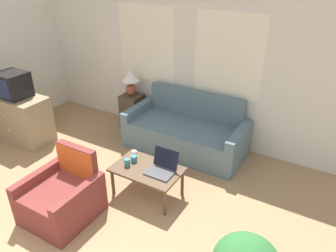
# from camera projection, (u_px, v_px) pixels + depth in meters

# --- Properties ---
(wall_back) EXTENTS (6.99, 0.06, 2.60)m
(wall_back) POSITION_uv_depth(u_px,v_px,m) (190.00, 64.00, 5.41)
(wall_back) COLOR silver
(wall_back) RESTS_ON ground_plane
(couch) EXTENTS (1.97, 0.88, 0.92)m
(couch) POSITION_uv_depth(u_px,v_px,m) (187.00, 133.00, 5.45)
(couch) COLOR slate
(couch) RESTS_ON ground_plane
(armchair) EXTENTS (0.78, 0.82, 0.84)m
(armchair) POSITION_uv_depth(u_px,v_px,m) (64.00, 197.00, 4.05)
(armchair) COLOR brown
(armchair) RESTS_ON ground_plane
(tv_dresser) EXTENTS (1.05, 0.56, 0.81)m
(tv_dresser) POSITION_uv_depth(u_px,v_px,m) (21.00, 118.00, 5.66)
(tv_dresser) COLOR #998460
(tv_dresser) RESTS_ON ground_plane
(television) EXTENTS (0.47, 0.43, 0.42)m
(television) POSITION_uv_depth(u_px,v_px,m) (13.00, 85.00, 5.37)
(television) COLOR black
(television) RESTS_ON tv_dresser
(side_table) EXTENTS (0.36, 0.36, 0.64)m
(side_table) POSITION_uv_depth(u_px,v_px,m) (132.00, 111.00, 6.11)
(side_table) COLOR #4C3D2D
(side_table) RESTS_ON ground_plane
(table_lamp) EXTENTS (0.34, 0.34, 0.46)m
(table_lamp) POSITION_uv_depth(u_px,v_px,m) (131.00, 80.00, 5.82)
(table_lamp) COLOR brown
(table_lamp) RESTS_ON side_table
(coffee_table) EXTENTS (0.91, 0.58, 0.42)m
(coffee_table) POSITION_uv_depth(u_px,v_px,m) (147.00, 171.00, 4.34)
(coffee_table) COLOR brown
(coffee_table) RESTS_ON ground_plane
(laptop) EXTENTS (0.35, 0.33, 0.27)m
(laptop) POSITION_uv_depth(u_px,v_px,m) (162.00, 167.00, 4.24)
(laptop) COLOR #47474C
(laptop) RESTS_ON coffee_table
(cup_navy) EXTENTS (0.08, 0.08, 0.08)m
(cup_navy) POSITION_uv_depth(u_px,v_px,m) (134.00, 159.00, 4.45)
(cup_navy) COLOR teal
(cup_navy) RESTS_ON coffee_table
(cup_yellow) EXTENTS (0.08, 0.08, 0.10)m
(cup_yellow) POSITION_uv_depth(u_px,v_px,m) (127.00, 162.00, 4.35)
(cup_yellow) COLOR teal
(cup_yellow) RESTS_ON coffee_table
(cup_white) EXTENTS (0.07, 0.07, 0.09)m
(cup_white) POSITION_uv_depth(u_px,v_px,m) (134.00, 154.00, 4.54)
(cup_white) COLOR white
(cup_white) RESTS_ON coffee_table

